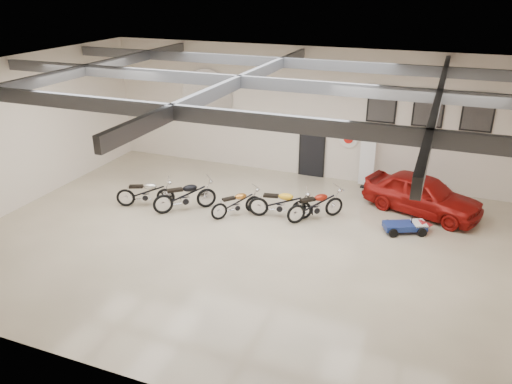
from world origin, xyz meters
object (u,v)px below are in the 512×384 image
at_px(motorcycle_gold, 236,203).
at_px(go_kart, 409,224).
at_px(motorcycle_red, 316,205).
at_px(motorcycle_yellow, 280,203).
at_px(banner_stand, 367,162).
at_px(motorcycle_silver, 145,192).
at_px(motorcycle_black, 185,195).
at_px(vintage_car, 422,194).

bearing_deg(motorcycle_gold, go_kart, -40.29).
bearing_deg(motorcycle_red, motorcycle_yellow, 149.35).
bearing_deg(banner_stand, go_kart, -55.18).
xyz_separation_m(motorcycle_silver, motorcycle_gold, (3.22, 0.43, -0.05)).
bearing_deg(banner_stand, motorcycle_red, -103.88).
bearing_deg(motorcycle_black, banner_stand, -3.16).
relative_size(motorcycle_black, go_kart, 1.34).
bearing_deg(vintage_car, motorcycle_silver, 127.60).
bearing_deg(motorcycle_black, motorcycle_red, -29.45).
xyz_separation_m(banner_stand, motorcycle_silver, (-6.76, -4.42, -0.50)).
bearing_deg(motorcycle_silver, motorcycle_gold, -16.51).
bearing_deg(go_kart, motorcycle_gold, 164.25).
height_order(motorcycle_silver, motorcycle_yellow, motorcycle_yellow).
height_order(motorcycle_black, motorcycle_red, motorcycle_black).
bearing_deg(motorcycle_silver, motorcycle_black, -17.38).
bearing_deg(vintage_car, motorcycle_red, 139.29).
bearing_deg(motorcycle_red, motorcycle_black, 147.58).
distance_m(motorcycle_gold, motorcycle_red, 2.59).
bearing_deg(vintage_car, motorcycle_yellow, 135.51).
xyz_separation_m(motorcycle_silver, motorcycle_black, (1.44, 0.17, 0.04)).
relative_size(banner_stand, motorcycle_red, 1.00).
bearing_deg(motorcycle_silver, go_kart, -15.60).
bearing_deg(motorcycle_silver, motorcycle_red, -13.16).
height_order(motorcycle_red, vintage_car, vintage_car).
bearing_deg(go_kart, vintage_car, 57.60).
relative_size(motorcycle_gold, vintage_car, 0.46).
bearing_deg(vintage_car, motorcycle_gold, 133.16).
height_order(motorcycle_red, go_kart, motorcycle_red).
height_order(motorcycle_black, vintage_car, vintage_car).
bearing_deg(motorcycle_yellow, banner_stand, 47.39).
distance_m(banner_stand, motorcycle_black, 6.83).
xyz_separation_m(motorcycle_silver, go_kart, (8.66, 1.29, -0.22)).
bearing_deg(motorcycle_black, motorcycle_yellow, -30.08).
distance_m(banner_stand, motorcycle_yellow, 4.22).
xyz_separation_m(motorcycle_black, go_kart, (7.22, 1.12, -0.27)).
height_order(motorcycle_yellow, motorcycle_red, motorcycle_yellow).
bearing_deg(banner_stand, motorcycle_silver, -143.27).
bearing_deg(go_kart, motorcycle_yellow, 161.81).
height_order(motorcycle_black, go_kart, motorcycle_black).
distance_m(go_kart, vintage_car, 1.68).
relative_size(motorcycle_red, vintage_car, 0.52).
distance_m(motorcycle_black, vintage_car, 7.93).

